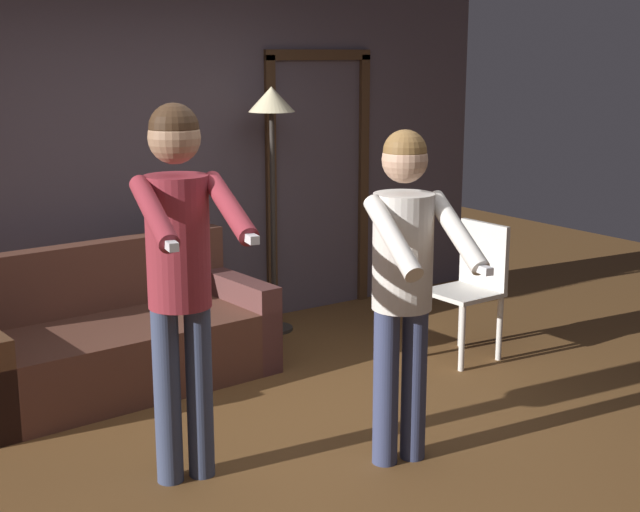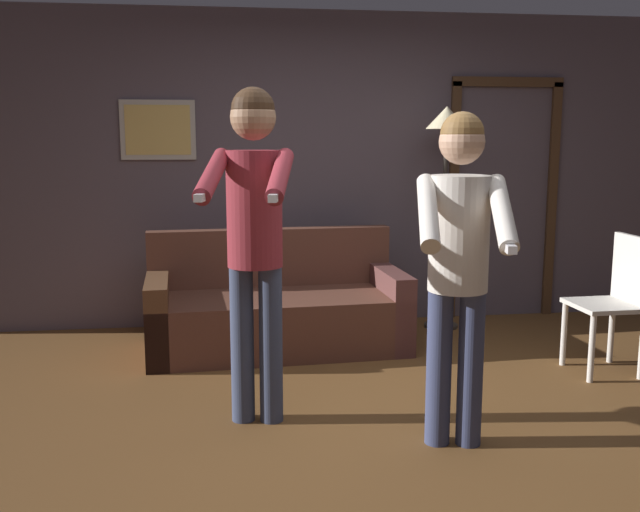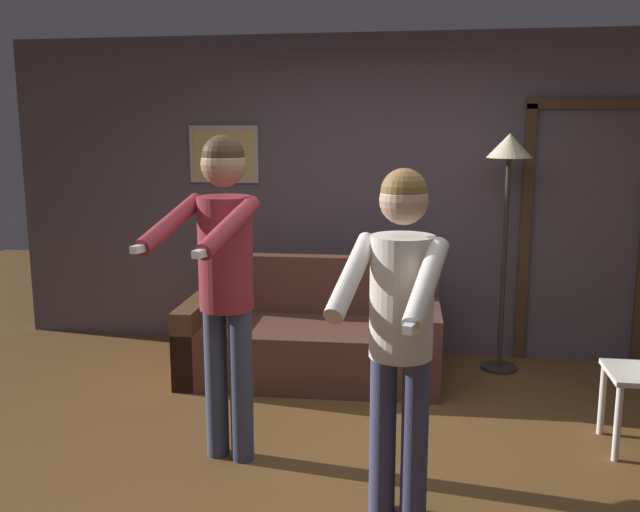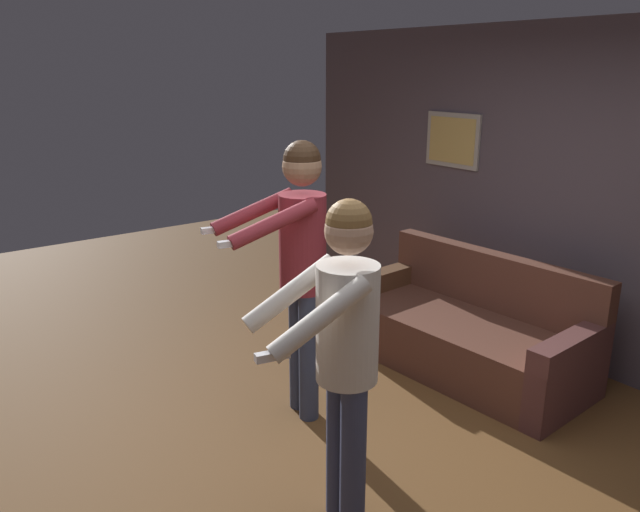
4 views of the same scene
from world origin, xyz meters
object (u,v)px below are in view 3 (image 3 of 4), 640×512
object	(u,v)px
torchiere_lamp	(508,174)
person_standing_right	(400,314)
couch	(312,340)
person_standing_left	(224,265)

from	to	relation	value
torchiere_lamp	person_standing_right	xyz separation A→B (m)	(-0.64, -2.26, -0.50)
couch	person_standing_left	bearing A→B (deg)	-98.73
couch	torchiere_lamp	size ratio (longest dim) A/B	1.07
person_standing_left	person_standing_right	world-z (taller)	person_standing_left
couch	torchiere_lamp	xyz separation A→B (m)	(1.41, 0.40, 1.25)
couch	person_standing_right	bearing A→B (deg)	-67.26
person_standing_right	person_standing_left	bearing A→B (deg)	156.01
couch	person_standing_left	distance (m)	1.67
couch	torchiere_lamp	bearing A→B (deg)	15.95
couch	person_standing_right	world-z (taller)	person_standing_right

